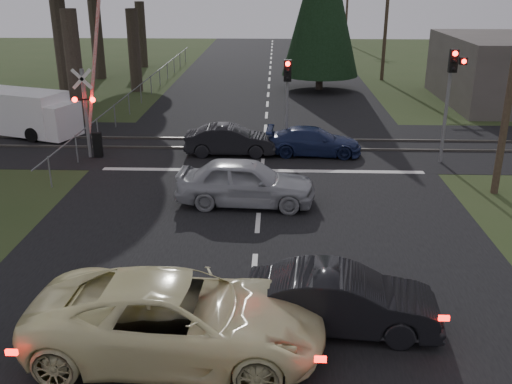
{
  "coord_description": "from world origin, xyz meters",
  "views": [
    {
      "loc": [
        0.53,
        -13.65,
        7.39
      ],
      "look_at": [
        -0.04,
        2.35,
        1.3
      ],
      "focal_mm": 40.0,
      "sensor_mm": 36.0,
      "label": 1
    }
  ],
  "objects_px": {
    "utility_pole_far": "(347,1)",
    "white_van": "(25,113)",
    "crossing_signal": "(91,111)",
    "blue_sedan": "(314,141)",
    "dark_hatchback": "(342,300)",
    "dark_car_far": "(230,140)",
    "traffic_signal_right": "(451,84)",
    "traffic_signal_center": "(287,90)",
    "utility_pole_mid": "(387,15)",
    "silver_car": "(246,182)",
    "cream_coupe": "(178,318)"
  },
  "relations": [
    {
      "from": "crossing_signal",
      "to": "utility_pole_far",
      "type": "bearing_deg",
      "value": 70.77
    },
    {
      "from": "crossing_signal",
      "to": "traffic_signal_right",
      "type": "height_order",
      "value": "crossing_signal"
    },
    {
      "from": "dark_car_far",
      "to": "utility_pole_far",
      "type": "bearing_deg",
      "value": -13.12
    },
    {
      "from": "traffic_signal_center",
      "to": "cream_coupe",
      "type": "distance_m",
      "value": 14.75
    },
    {
      "from": "crossing_signal",
      "to": "white_van",
      "type": "height_order",
      "value": "crossing_signal"
    },
    {
      "from": "dark_hatchback",
      "to": "silver_car",
      "type": "distance_m",
      "value": 7.73
    },
    {
      "from": "crossing_signal",
      "to": "dark_hatchback",
      "type": "xyz_separation_m",
      "value": [
        9.31,
        -12.5,
        -1.35
      ]
    },
    {
      "from": "blue_sedan",
      "to": "dark_car_far",
      "type": "xyz_separation_m",
      "value": [
        -3.65,
        -0.13,
        0.05
      ]
    },
    {
      "from": "silver_car",
      "to": "utility_pole_far",
      "type": "bearing_deg",
      "value": -6.31
    },
    {
      "from": "crossing_signal",
      "to": "silver_car",
      "type": "xyz_separation_m",
      "value": [
        6.81,
        -5.19,
        -1.25
      ]
    },
    {
      "from": "white_van",
      "to": "utility_pole_far",
      "type": "bearing_deg",
      "value": 83.69
    },
    {
      "from": "traffic_signal_center",
      "to": "utility_pole_mid",
      "type": "distance_m",
      "value": 20.82
    },
    {
      "from": "traffic_signal_center",
      "to": "dark_car_far",
      "type": "distance_m",
      "value": 3.27
    },
    {
      "from": "dark_hatchback",
      "to": "silver_car",
      "type": "height_order",
      "value": "silver_car"
    },
    {
      "from": "silver_car",
      "to": "traffic_signal_right",
      "type": "bearing_deg",
      "value": -54.89
    },
    {
      "from": "traffic_signal_right",
      "to": "utility_pole_mid",
      "type": "height_order",
      "value": "utility_pole_mid"
    },
    {
      "from": "traffic_signal_right",
      "to": "white_van",
      "type": "bearing_deg",
      "value": 168.63
    },
    {
      "from": "utility_pole_mid",
      "to": "silver_car",
      "type": "bearing_deg",
      "value": -109.44
    },
    {
      "from": "traffic_signal_center",
      "to": "utility_pole_far",
      "type": "relative_size",
      "value": 0.46
    },
    {
      "from": "traffic_signal_right",
      "to": "dark_hatchback",
      "type": "relative_size",
      "value": 1.1
    },
    {
      "from": "cream_coupe",
      "to": "dark_car_far",
      "type": "relative_size",
      "value": 1.53
    },
    {
      "from": "utility_pole_mid",
      "to": "blue_sedan",
      "type": "height_order",
      "value": "utility_pole_mid"
    },
    {
      "from": "utility_pole_far",
      "to": "silver_car",
      "type": "bearing_deg",
      "value": -100.08
    },
    {
      "from": "blue_sedan",
      "to": "cream_coupe",
      "type": "bearing_deg",
      "value": 168.97
    },
    {
      "from": "crossing_signal",
      "to": "dark_car_far",
      "type": "distance_m",
      "value": 6.03
    },
    {
      "from": "traffic_signal_right",
      "to": "utility_pole_far",
      "type": "bearing_deg",
      "value": 88.8
    },
    {
      "from": "crossing_signal",
      "to": "blue_sedan",
      "type": "height_order",
      "value": "crossing_signal"
    },
    {
      "from": "dark_hatchback",
      "to": "silver_car",
      "type": "bearing_deg",
      "value": 23.96
    },
    {
      "from": "traffic_signal_center",
      "to": "blue_sedan",
      "type": "bearing_deg",
      "value": -7.16
    },
    {
      "from": "traffic_signal_center",
      "to": "dark_hatchback",
      "type": "distance_m",
      "value": 13.6
    },
    {
      "from": "blue_sedan",
      "to": "traffic_signal_right",
      "type": "bearing_deg",
      "value": -97.91
    },
    {
      "from": "traffic_signal_right",
      "to": "traffic_signal_center",
      "type": "bearing_deg",
      "value": 169.59
    },
    {
      "from": "white_van",
      "to": "blue_sedan",
      "type": "bearing_deg",
      "value": 8.17
    },
    {
      "from": "traffic_signal_right",
      "to": "traffic_signal_center",
      "type": "xyz_separation_m",
      "value": [
        -6.55,
        1.2,
        -0.51
      ]
    },
    {
      "from": "cream_coupe",
      "to": "silver_car",
      "type": "distance_m",
      "value": 8.39
    },
    {
      "from": "utility_pole_mid",
      "to": "cream_coupe",
      "type": "bearing_deg",
      "value": -106.38
    },
    {
      "from": "dark_car_far",
      "to": "blue_sedan",
      "type": "bearing_deg",
      "value": -88.51
    },
    {
      "from": "blue_sedan",
      "to": "dark_car_far",
      "type": "distance_m",
      "value": 3.65
    },
    {
      "from": "silver_car",
      "to": "white_van",
      "type": "xyz_separation_m",
      "value": [
        -11.29,
        8.76,
        0.29
      ]
    },
    {
      "from": "silver_car",
      "to": "dark_car_far",
      "type": "height_order",
      "value": "silver_car"
    },
    {
      "from": "cream_coupe",
      "to": "silver_car",
      "type": "height_order",
      "value": "cream_coupe"
    },
    {
      "from": "crossing_signal",
      "to": "dark_hatchback",
      "type": "bearing_deg",
      "value": -53.34
    },
    {
      "from": "utility_pole_far",
      "to": "white_van",
      "type": "distance_m",
      "value": 46.45
    },
    {
      "from": "dark_hatchback",
      "to": "blue_sedan",
      "type": "relative_size",
      "value": 1.03
    },
    {
      "from": "utility_pole_mid",
      "to": "silver_car",
      "type": "height_order",
      "value": "utility_pole_mid"
    },
    {
      "from": "crossing_signal",
      "to": "cream_coupe",
      "type": "distance_m",
      "value": 14.79
    },
    {
      "from": "traffic_signal_right",
      "to": "utility_pole_far",
      "type": "height_order",
      "value": "utility_pole_far"
    },
    {
      "from": "traffic_signal_center",
      "to": "white_van",
      "type": "height_order",
      "value": "traffic_signal_center"
    },
    {
      "from": "utility_pole_far",
      "to": "dark_hatchback",
      "type": "distance_m",
      "value": 58.22
    },
    {
      "from": "dark_hatchback",
      "to": "dark_car_far",
      "type": "xyz_separation_m",
      "value": [
        -3.47,
        13.11,
        -0.05
      ]
    }
  ]
}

